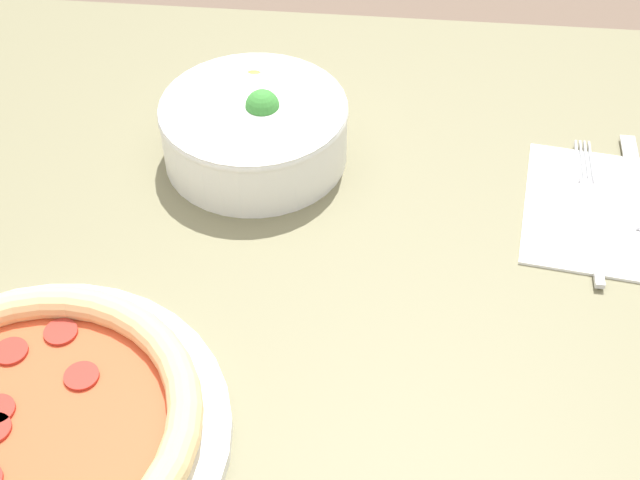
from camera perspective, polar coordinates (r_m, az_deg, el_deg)
dining_table at (r=0.82m, az=-6.12°, el=-8.51°), size 1.15×0.91×0.74m
pizza at (r=0.67m, az=-18.37°, el=-11.49°), size 0.29×0.29×0.04m
bowl at (r=0.85m, az=-4.20°, el=7.20°), size 0.18×0.18×0.08m
napkin at (r=0.85m, az=18.48°, el=1.61°), size 0.19×0.19×0.00m
fork at (r=0.84m, az=16.92°, el=1.84°), size 0.02×0.19×0.00m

